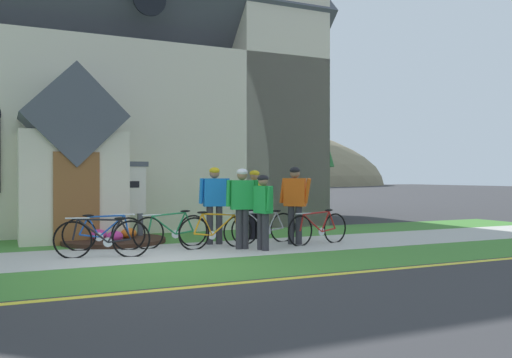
{
  "coord_description": "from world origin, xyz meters",
  "views": [
    {
      "loc": [
        -2.5,
        -9.2,
        1.55
      ],
      "look_at": [
        3.32,
        3.3,
        1.48
      ],
      "focal_mm": 38.1,
      "sensor_mm": 36.0,
      "label": 1
    }
  ],
  "objects_px": {
    "bicycle_white": "(103,238)",
    "cyclist_in_white_jersey": "(214,199)",
    "church_sign": "(111,190)",
    "bicycle_orange": "(216,231)",
    "bicycle_black": "(104,233)",
    "cyclist_in_yellow_jersey": "(255,199)",
    "bicycle_blue": "(318,228)",
    "cyclist_in_red_jersey": "(295,199)",
    "roadside_conifer": "(290,87)",
    "cyclist_in_green_jersey": "(263,207)",
    "bicycle_yellow": "(265,227)",
    "bicycle_green": "(172,231)",
    "cyclist_in_blue_jersey": "(242,202)"
  },
  "relations": [
    {
      "from": "bicycle_yellow",
      "to": "bicycle_blue",
      "type": "height_order",
      "value": "bicycle_blue"
    },
    {
      "from": "bicycle_blue",
      "to": "cyclist_in_blue_jersey",
      "type": "height_order",
      "value": "cyclist_in_blue_jersey"
    },
    {
      "from": "cyclist_in_green_jersey",
      "to": "cyclist_in_white_jersey",
      "type": "relative_size",
      "value": 0.9
    },
    {
      "from": "cyclist_in_yellow_jersey",
      "to": "cyclist_in_red_jersey",
      "type": "xyz_separation_m",
      "value": [
        0.39,
        -1.33,
        0.05
      ]
    },
    {
      "from": "cyclist_in_green_jersey",
      "to": "church_sign",
      "type": "bearing_deg",
      "value": 130.31
    },
    {
      "from": "cyclist_in_white_jersey",
      "to": "cyclist_in_red_jersey",
      "type": "height_order",
      "value": "cyclist_in_red_jersey"
    },
    {
      "from": "cyclist_in_green_jersey",
      "to": "bicycle_orange",
      "type": "bearing_deg",
      "value": 134.89
    },
    {
      "from": "bicycle_yellow",
      "to": "cyclist_in_red_jersey",
      "type": "bearing_deg",
      "value": -47.22
    },
    {
      "from": "cyclist_in_red_jersey",
      "to": "bicycle_orange",
      "type": "bearing_deg",
      "value": 174.7
    },
    {
      "from": "bicycle_blue",
      "to": "cyclist_in_yellow_jersey",
      "type": "distance_m",
      "value": 1.87
    },
    {
      "from": "roadside_conifer",
      "to": "bicycle_white",
      "type": "bearing_deg",
      "value": -135.42
    },
    {
      "from": "bicycle_blue",
      "to": "bicycle_black",
      "type": "bearing_deg",
      "value": 167.6
    },
    {
      "from": "bicycle_orange",
      "to": "cyclist_in_yellow_jersey",
      "type": "distance_m",
      "value": 1.96
    },
    {
      "from": "bicycle_blue",
      "to": "bicycle_white",
      "type": "relative_size",
      "value": 1.0
    },
    {
      "from": "bicycle_white",
      "to": "cyclist_in_white_jersey",
      "type": "relative_size",
      "value": 0.99
    },
    {
      "from": "bicycle_blue",
      "to": "bicycle_black",
      "type": "xyz_separation_m",
      "value": [
        -4.6,
        1.01,
        -0.0
      ]
    },
    {
      "from": "church_sign",
      "to": "bicycle_orange",
      "type": "bearing_deg",
      "value": -51.38
    },
    {
      "from": "bicycle_black",
      "to": "cyclist_in_red_jersey",
      "type": "height_order",
      "value": "cyclist_in_red_jersey"
    },
    {
      "from": "bicycle_blue",
      "to": "bicycle_orange",
      "type": "xyz_separation_m",
      "value": [
        -2.34,
        0.36,
        0.0
      ]
    },
    {
      "from": "church_sign",
      "to": "cyclist_in_green_jersey",
      "type": "distance_m",
      "value": 3.99
    },
    {
      "from": "bicycle_orange",
      "to": "cyclist_in_red_jersey",
      "type": "relative_size",
      "value": 0.99
    },
    {
      "from": "bicycle_blue",
      "to": "roadside_conifer",
      "type": "height_order",
      "value": "roadside_conifer"
    },
    {
      "from": "bicycle_yellow",
      "to": "bicycle_white",
      "type": "distance_m",
      "value": 3.85
    },
    {
      "from": "bicycle_green",
      "to": "cyclist_in_blue_jersey",
      "type": "relative_size",
      "value": 1.02
    },
    {
      "from": "bicycle_green",
      "to": "roadside_conifer",
      "type": "bearing_deg",
      "value": 47.24
    },
    {
      "from": "cyclist_in_yellow_jersey",
      "to": "cyclist_in_green_jersey",
      "type": "bearing_deg",
      "value": -109.8
    },
    {
      "from": "bicycle_orange",
      "to": "cyclist_in_white_jersey",
      "type": "xyz_separation_m",
      "value": [
        0.19,
        0.6,
        0.67
      ]
    },
    {
      "from": "bicycle_yellow",
      "to": "bicycle_black",
      "type": "distance_m",
      "value": 3.61
    },
    {
      "from": "bicycle_yellow",
      "to": "bicycle_green",
      "type": "bearing_deg",
      "value": 175.82
    },
    {
      "from": "bicycle_orange",
      "to": "cyclist_in_white_jersey",
      "type": "bearing_deg",
      "value": 72.42
    },
    {
      "from": "cyclist_in_yellow_jersey",
      "to": "roadside_conifer",
      "type": "height_order",
      "value": "roadside_conifer"
    },
    {
      "from": "bicycle_blue",
      "to": "bicycle_white",
      "type": "distance_m",
      "value": 4.78
    },
    {
      "from": "church_sign",
      "to": "roadside_conifer",
      "type": "bearing_deg",
      "value": 36.32
    },
    {
      "from": "church_sign",
      "to": "cyclist_in_yellow_jersey",
      "type": "height_order",
      "value": "church_sign"
    },
    {
      "from": "bicycle_green",
      "to": "bicycle_blue",
      "type": "bearing_deg",
      "value": -15.63
    },
    {
      "from": "cyclist_in_red_jersey",
      "to": "roadside_conifer",
      "type": "height_order",
      "value": "roadside_conifer"
    },
    {
      "from": "cyclist_in_white_jersey",
      "to": "cyclist_in_blue_jersey",
      "type": "bearing_deg",
      "value": -76.05
    },
    {
      "from": "church_sign",
      "to": "bicycle_green",
      "type": "xyz_separation_m",
      "value": [
        0.98,
        -1.74,
        -0.85
      ]
    },
    {
      "from": "church_sign",
      "to": "cyclist_in_green_jersey",
      "type": "relative_size",
      "value": 1.21
    },
    {
      "from": "church_sign",
      "to": "cyclist_in_green_jersey",
      "type": "height_order",
      "value": "church_sign"
    },
    {
      "from": "bicycle_orange",
      "to": "roadside_conifer",
      "type": "height_order",
      "value": "roadside_conifer"
    },
    {
      "from": "bicycle_orange",
      "to": "bicycle_white",
      "type": "bearing_deg",
      "value": -171.32
    },
    {
      "from": "bicycle_yellow",
      "to": "bicycle_orange",
      "type": "distance_m",
      "value": 1.39
    },
    {
      "from": "bicycle_green",
      "to": "cyclist_in_green_jersey",
      "type": "bearing_deg",
      "value": -39.0
    },
    {
      "from": "bicycle_black",
      "to": "cyclist_in_blue_jersey",
      "type": "relative_size",
      "value": 0.96
    },
    {
      "from": "bicycle_blue",
      "to": "cyclist_in_white_jersey",
      "type": "bearing_deg",
      "value": 155.92
    },
    {
      "from": "bicycle_green",
      "to": "cyclist_in_blue_jersey",
      "type": "bearing_deg",
      "value": -36.08
    },
    {
      "from": "cyclist_in_white_jersey",
      "to": "bicycle_orange",
      "type": "bearing_deg",
      "value": -107.58
    },
    {
      "from": "bicycle_green",
      "to": "cyclist_in_white_jersey",
      "type": "distance_m",
      "value": 1.23
    },
    {
      "from": "bicycle_black",
      "to": "cyclist_in_yellow_jersey",
      "type": "xyz_separation_m",
      "value": [
        3.7,
        0.51,
        0.63
      ]
    }
  ]
}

